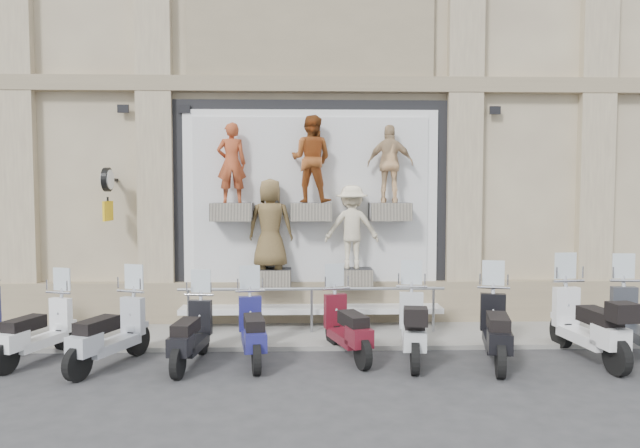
# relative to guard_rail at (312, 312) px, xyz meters

# --- Properties ---
(ground) EXTENTS (90.00, 90.00, 0.00)m
(ground) POSITION_rel_guard_rail_xyz_m (0.00, -2.00, -0.47)
(ground) COLOR #303032
(ground) RESTS_ON ground
(sidewalk) EXTENTS (16.00, 2.20, 0.08)m
(sidewalk) POSITION_rel_guard_rail_xyz_m (0.00, 0.10, -0.43)
(sidewalk) COLOR gray
(sidewalk) RESTS_ON ground
(building) EXTENTS (14.00, 8.60, 12.00)m
(building) POSITION_rel_guard_rail_xyz_m (0.00, 5.00, 5.54)
(building) COLOR #C1B18D
(building) RESTS_ON ground
(shop_vitrine) EXTENTS (5.60, 0.87, 4.30)m
(shop_vitrine) POSITION_rel_guard_rail_xyz_m (0.05, 0.75, 1.91)
(shop_vitrine) COLOR black
(shop_vitrine) RESTS_ON ground
(guard_rail) EXTENTS (5.06, 0.10, 0.93)m
(guard_rail) POSITION_rel_guard_rail_xyz_m (0.00, 0.00, 0.00)
(guard_rail) COLOR #9EA0A5
(guard_rail) RESTS_ON ground
(clock_sign_bracket) EXTENTS (0.10, 0.80, 1.02)m
(clock_sign_bracket) POSITION_rel_guard_rail_xyz_m (-3.90, 0.47, 2.34)
(clock_sign_bracket) COLOR black
(clock_sign_bracket) RESTS_ON ground
(scooter_b) EXTENTS (1.04, 1.85, 1.44)m
(scooter_b) POSITION_rel_guard_rail_xyz_m (-4.41, -1.47, 0.26)
(scooter_b) COLOR white
(scooter_b) RESTS_ON ground
(scooter_c) EXTENTS (1.19, 1.96, 1.53)m
(scooter_c) POSITION_rel_guard_rail_xyz_m (-3.16, -1.77, 0.30)
(scooter_c) COLOR #A2A6AF
(scooter_c) RESTS_ON ground
(scooter_d) EXTENTS (0.70, 1.81, 1.44)m
(scooter_d) POSITION_rel_guard_rail_xyz_m (-1.92, -1.73, 0.25)
(scooter_d) COLOR black
(scooter_d) RESTS_ON ground
(scooter_e) EXTENTS (0.82, 1.88, 1.48)m
(scooter_e) POSITION_rel_guard_rail_xyz_m (-0.97, -1.56, 0.27)
(scooter_e) COLOR navy
(scooter_e) RESTS_ON ground
(scooter_f) EXTENTS (1.04, 1.90, 1.48)m
(scooter_f) POSITION_rel_guard_rail_xyz_m (0.56, -1.39, 0.28)
(scooter_f) COLOR #520E19
(scooter_f) RESTS_ON ground
(scooter_g) EXTENTS (0.82, 1.97, 1.56)m
(scooter_g) POSITION_rel_guard_rail_xyz_m (1.60, -1.59, 0.31)
(scooter_g) COLOR #B5B9BC
(scooter_g) RESTS_ON ground
(scooter_h) EXTENTS (1.00, 2.01, 1.57)m
(scooter_h) POSITION_rel_guard_rail_xyz_m (2.89, -1.78, 0.32)
(scooter_h) COLOR black
(scooter_h) RESTS_ON ground
(scooter_i) EXTENTS (0.81, 2.12, 1.68)m
(scooter_i) POSITION_rel_guard_rail_xyz_m (4.41, -1.66, 0.37)
(scooter_i) COLOR silver
(scooter_i) RESTS_ON ground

